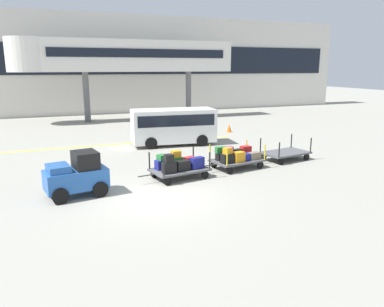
{
  "coord_description": "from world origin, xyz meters",
  "views": [
    {
      "loc": [
        -3.35,
        -12.12,
        4.48
      ],
      "look_at": [
        2.08,
        1.75,
        1.02
      ],
      "focal_mm": 34.83,
      "sensor_mm": 36.0,
      "label": 1
    }
  ],
  "objects_px": {
    "baggage_tug": "(77,175)",
    "shuttle_van": "(173,124)",
    "baggage_cart_lead": "(178,166)",
    "baggage_cart_tail": "(285,153)",
    "baggage_cart_middle": "(236,157)",
    "safety_cone_far": "(229,128)",
    "safety_cone_near": "(77,164)"
  },
  "relations": [
    {
      "from": "baggage_cart_tail",
      "to": "safety_cone_near",
      "type": "height_order",
      "value": "baggage_cart_tail"
    },
    {
      "from": "baggage_cart_lead",
      "to": "safety_cone_near",
      "type": "bearing_deg",
      "value": 143.15
    },
    {
      "from": "baggage_tug",
      "to": "safety_cone_far",
      "type": "height_order",
      "value": "baggage_tug"
    },
    {
      "from": "shuttle_van",
      "to": "baggage_cart_tail",
      "type": "bearing_deg",
      "value": -54.49
    },
    {
      "from": "baggage_cart_tail",
      "to": "safety_cone_far",
      "type": "relative_size",
      "value": 5.6
    },
    {
      "from": "baggage_tug",
      "to": "safety_cone_far",
      "type": "bearing_deg",
      "value": 42.03
    },
    {
      "from": "baggage_cart_lead",
      "to": "safety_cone_far",
      "type": "bearing_deg",
      "value": 52.84
    },
    {
      "from": "baggage_cart_lead",
      "to": "baggage_cart_tail",
      "type": "height_order",
      "value": "baggage_cart_lead"
    },
    {
      "from": "baggage_cart_lead",
      "to": "baggage_cart_tail",
      "type": "xyz_separation_m",
      "value": [
        5.96,
        1.07,
        -0.2
      ]
    },
    {
      "from": "shuttle_van",
      "to": "safety_cone_far",
      "type": "height_order",
      "value": "shuttle_van"
    },
    {
      "from": "shuttle_van",
      "to": "safety_cone_far",
      "type": "xyz_separation_m",
      "value": [
        5.06,
        2.71,
        -0.96
      ]
    },
    {
      "from": "shuttle_van",
      "to": "baggage_cart_middle",
      "type": "bearing_deg",
      "value": -81.23
    },
    {
      "from": "baggage_cart_tail",
      "to": "safety_cone_near",
      "type": "relative_size",
      "value": 5.6
    },
    {
      "from": "baggage_cart_tail",
      "to": "shuttle_van",
      "type": "distance_m",
      "value": 6.87
    },
    {
      "from": "baggage_tug",
      "to": "shuttle_van",
      "type": "relative_size",
      "value": 0.45
    },
    {
      "from": "baggage_cart_middle",
      "to": "shuttle_van",
      "type": "bearing_deg",
      "value": 98.77
    },
    {
      "from": "baggage_cart_tail",
      "to": "shuttle_van",
      "type": "xyz_separation_m",
      "value": [
        -3.95,
        5.54,
        0.89
      ]
    },
    {
      "from": "safety_cone_near",
      "to": "baggage_cart_middle",
      "type": "bearing_deg",
      "value": -18.93
    },
    {
      "from": "baggage_tug",
      "to": "baggage_cart_lead",
      "type": "distance_m",
      "value": 4.11
    },
    {
      "from": "baggage_tug",
      "to": "baggage_cart_tail",
      "type": "relative_size",
      "value": 0.73
    },
    {
      "from": "baggage_tug",
      "to": "baggage_cart_middle",
      "type": "xyz_separation_m",
      "value": [
        6.99,
        1.23,
        -0.22
      ]
    },
    {
      "from": "baggage_tug",
      "to": "safety_cone_near",
      "type": "relative_size",
      "value": 4.11
    },
    {
      "from": "baggage_cart_lead",
      "to": "shuttle_van",
      "type": "height_order",
      "value": "shuttle_van"
    },
    {
      "from": "baggage_tug",
      "to": "safety_cone_far",
      "type": "relative_size",
      "value": 4.11
    },
    {
      "from": "shuttle_van",
      "to": "baggage_cart_lead",
      "type": "bearing_deg",
      "value": -106.87
    },
    {
      "from": "baggage_cart_lead",
      "to": "shuttle_van",
      "type": "relative_size",
      "value": 0.62
    },
    {
      "from": "baggage_tug",
      "to": "safety_cone_near",
      "type": "xyz_separation_m",
      "value": [
        0.24,
        3.55,
        -0.48
      ]
    },
    {
      "from": "baggage_cart_middle",
      "to": "baggage_cart_tail",
      "type": "bearing_deg",
      "value": 9.94
    },
    {
      "from": "baggage_cart_lead",
      "to": "baggage_cart_tail",
      "type": "distance_m",
      "value": 6.06
    },
    {
      "from": "baggage_cart_middle",
      "to": "baggage_cart_lead",
      "type": "bearing_deg",
      "value": -169.63
    },
    {
      "from": "baggage_tug",
      "to": "shuttle_van",
      "type": "xyz_separation_m",
      "value": [
        6.05,
        7.3,
        0.48
      ]
    },
    {
      "from": "baggage_cart_lead",
      "to": "shuttle_van",
      "type": "xyz_separation_m",
      "value": [
        2.0,
        6.61,
        0.69
      ]
    }
  ]
}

